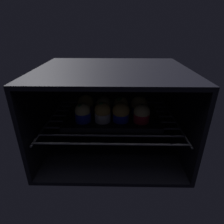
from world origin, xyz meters
TOP-DOWN VIEW (x-y plane):
  - oven_cavity at (0.00, 26.25)cm, footprint 59.00×47.00cm
  - oven_rack at (0.00, 22.00)cm, footprint 54.80×42.00cm
  - baking_tray at (0.00, 20.79)cm, footprint 38.55×23.12cm
  - muffin_row0_col0 at (-11.63, 16.73)cm, footprint 6.41×6.41cm
  - muffin_row0_col1 at (-3.67, 16.92)cm, footprint 6.49×6.49cm
  - muffin_row0_col2 at (3.65, 17.23)cm, footprint 6.93×6.93cm
  - muffin_row0_col3 at (11.86, 16.78)cm, footprint 6.60×6.60cm
  - muffin_row1_col0 at (-11.41, 24.71)cm, footprint 6.94×6.94cm
  - muffin_row1_col1 at (-3.69, 24.32)cm, footprint 6.41×6.41cm
  - muffin_row1_col2 at (3.73, 24.24)cm, footprint 6.41×6.41cm
  - muffin_row1_col3 at (11.68, 25.00)cm, footprint 6.93×6.93cm

SIDE VIEW (x-z plane):
  - oven_rack at x=0.00cm, z-range 13.20..14.00cm
  - baking_tray at x=0.00cm, z-range 13.59..15.79cm
  - oven_cavity at x=0.00cm, z-range -1.50..35.50cm
  - muffin_row0_col3 at x=11.86cm, z-range 14.85..22.46cm
  - muffin_row1_col1 at x=-3.69cm, z-range 14.86..22.45cm
  - muffin_row1_col3 at x=11.68cm, z-range 14.85..22.61cm
  - muffin_row1_col2 at x=3.73cm, z-range 14.85..22.74cm
  - muffin_row0_col2 at x=3.65cm, z-range 14.94..22.92cm
  - muffin_row0_col0 at x=-11.63cm, z-range 14.99..22.89cm
  - muffin_row0_col1 at x=-3.67cm, z-range 14.85..23.38cm
  - muffin_row1_col0 at x=-11.41cm, z-range 15.00..23.36cm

